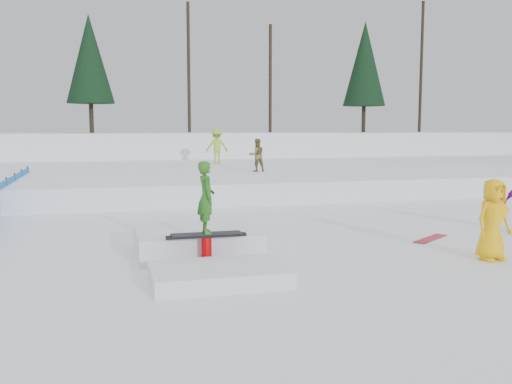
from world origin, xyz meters
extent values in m
plane|color=white|center=(0.00, 0.00, 0.00)|extent=(120.00, 120.00, 0.00)
cube|color=white|center=(0.00, 30.00, 1.20)|extent=(60.00, 14.00, 2.40)
cube|color=white|center=(0.00, 16.00, 0.40)|extent=(50.00, 18.00, 0.80)
cylinder|color=black|center=(-6.50, 8.50, 0.55)|extent=(0.05, 0.05, 1.10)
cylinder|color=black|center=(-6.50, 10.40, 0.55)|extent=(0.05, 0.05, 1.10)
cylinder|color=black|center=(-6.50, 12.30, 0.55)|extent=(0.05, 0.05, 1.10)
cylinder|color=black|center=(-6.50, 14.20, 0.55)|extent=(0.05, 0.05, 1.10)
cylinder|color=black|center=(-4.00, 28.50, 3.40)|extent=(0.30, 0.30, 2.00)
cone|color=black|center=(-4.00, 28.50, 7.38)|extent=(3.20, 3.20, 5.95)
cylinder|color=black|center=(3.00, 30.50, 7.15)|extent=(0.24, 0.24, 9.50)
cylinder|color=black|center=(9.00, 29.50, 6.40)|extent=(0.24, 0.24, 8.00)
cylinder|color=black|center=(16.00, 28.00, 3.40)|extent=(0.30, 0.30, 2.00)
cone|color=black|center=(16.00, 28.00, 7.55)|extent=(3.20, 3.20, 6.30)
cylinder|color=black|center=(22.00, 30.00, 7.65)|extent=(0.24, 0.24, 10.50)
imported|color=brown|center=(3.33, 12.40, 1.54)|extent=(0.76, 0.61, 1.47)
imported|color=#95BE2F|center=(2.74, 18.63, 1.74)|extent=(1.28, 0.81, 1.89)
imported|color=#FFB90A|center=(4.50, -2.15, 0.86)|extent=(0.92, 0.68, 1.71)
cube|color=maroon|center=(4.50, 0.15, 0.01)|extent=(1.31, 1.03, 0.03)
cube|color=white|center=(-1.38, 0.09, 0.27)|extent=(2.60, 2.20, 0.54)
cube|color=white|center=(-1.38, -2.41, 0.15)|extent=(2.40, 1.60, 0.30)
cylinder|color=red|center=(-1.38, -1.21, 0.03)|extent=(0.44, 0.44, 0.06)
cylinder|color=red|center=(-1.38, -1.21, 0.30)|extent=(0.20, 0.20, 0.60)
cube|color=black|center=(-1.38, -1.21, 0.63)|extent=(1.60, 0.16, 0.06)
cube|color=black|center=(-1.38, -1.21, 0.68)|extent=(1.40, 0.28, 0.03)
imported|color=#286A1B|center=(-1.38, -1.21, 1.40)|extent=(0.34, 0.52, 1.42)
camera|label=1|loc=(-3.31, -12.19, 2.77)|focal=40.00mm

